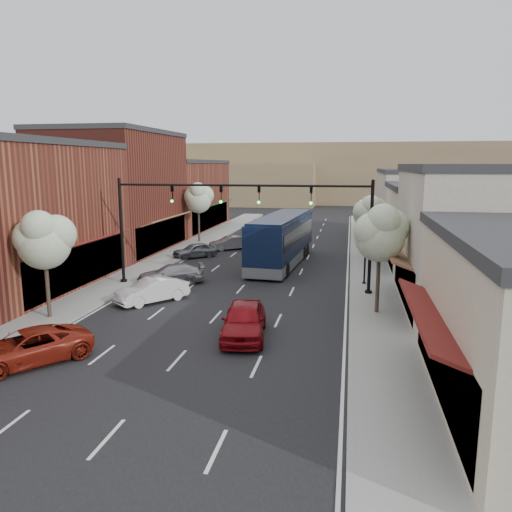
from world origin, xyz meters
The scene contains 28 objects.
ground centered at (0.00, 0.00, 0.00)m, with size 160.00×160.00×0.00m, color black.
sidewalk_left centered at (-8.40, 18.50, 0.07)m, with size 2.80×73.00×0.15m, color gray.
sidewalk_right centered at (8.40, 18.50, 0.07)m, with size 2.80×73.00×0.15m, color gray.
curb_left centered at (-7.00, 18.50, 0.07)m, with size 0.25×73.00×0.17m, color gray.
curb_right centered at (7.00, 18.50, 0.07)m, with size 0.25×73.00×0.17m, color gray.
bldg_left_midnear centered at (-14.23, 6.00, 4.66)m, with size 10.14×14.10×9.40m.
bldg_left_midfar centered at (-14.24, 20.00, 5.40)m, with size 10.14×14.10×10.90m.
bldg_left_far centered at (-14.22, 36.00, 4.16)m, with size 10.14×18.10×8.40m.
bldg_right_midnear centered at (13.72, 6.00, 3.91)m, with size 9.14×12.10×7.90m.
bldg_right_midfar centered at (13.70, 18.00, 3.17)m, with size 9.14×12.10×6.40m.
bldg_right_far centered at (13.71, 32.00, 3.66)m, with size 9.14×16.10×7.40m.
hill_far centered at (0.00, 90.00, 6.00)m, with size 120.00×30.00×12.00m, color #7A6647.
hill_near centered at (-25.00, 78.00, 4.00)m, with size 50.00×20.00×8.00m, color #7A6647.
signal_mast_right centered at (5.62, 8.00, 4.62)m, with size 8.22×0.46×7.00m.
signal_mast_left centered at (-5.62, 8.00, 4.62)m, with size 8.22×0.46×7.00m.
tree_right_near centered at (8.35, 3.94, 4.45)m, with size 2.85×2.65×5.95m.
tree_right_far centered at (8.35, 19.94, 3.99)m, with size 2.85×2.65×5.43m.
tree_left_near centered at (-8.25, -0.06, 4.22)m, with size 2.85×2.65×5.69m.
tree_left_far centered at (-8.25, 25.94, 4.60)m, with size 2.85×2.65×6.13m.
lamp_post_near centered at (7.80, 10.50, 3.01)m, with size 0.44×0.44×4.44m.
lamp_post_far centered at (7.80, 28.00, 3.01)m, with size 0.44×0.44×4.44m.
coach_bus centered at (1.50, 16.47, 2.04)m, with size 3.78×13.03×3.93m.
red_hatchback centered at (2.10, -0.74, 0.82)m, with size 1.94×4.81×1.64m, color maroon.
parked_car_a centered at (-5.75, -5.43, 0.69)m, with size 2.29×4.96×1.38m, color maroon.
parked_car_b centered at (-4.37, 4.09, 0.70)m, with size 1.49×4.28×1.41m, color silver.
parked_car_c centered at (-4.94, 8.69, 0.65)m, with size 1.81×4.45×1.29m, color #9A9A9F.
parked_car_d centered at (-6.20, 17.97, 0.65)m, with size 1.52×3.79×1.29m, color slate.
parked_car_e centered at (-4.20, 22.47, 0.64)m, with size 1.35×3.89×1.28m, color gray.
Camera 1 is at (6.75, -22.28, 7.89)m, focal length 35.00 mm.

